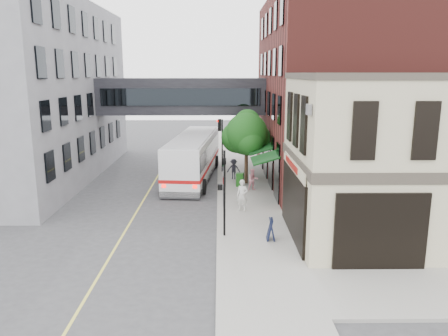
{
  "coord_description": "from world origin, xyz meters",
  "views": [
    {
      "loc": [
        0.13,
        -19.49,
        8.45
      ],
      "look_at": [
        0.39,
        3.13,
        3.5
      ],
      "focal_mm": 35.0,
      "sensor_mm": 36.0,
      "label": 1
    }
  ],
  "objects_px": {
    "pedestrian_a": "(242,195)",
    "sandwich_board": "(271,229)",
    "pedestrian_b": "(253,180)",
    "newspaper_box": "(240,180)",
    "bus": "(194,155)",
    "pedestrian_c": "(234,169)"
  },
  "relations": [
    {
      "from": "pedestrian_b",
      "to": "pedestrian_a",
      "type": "bearing_deg",
      "value": -117.3
    },
    {
      "from": "sandwich_board",
      "to": "pedestrian_b",
      "type": "bearing_deg",
      "value": 93.73
    },
    {
      "from": "pedestrian_a",
      "to": "pedestrian_b",
      "type": "distance_m",
      "value": 4.86
    },
    {
      "from": "pedestrian_a",
      "to": "sandwich_board",
      "type": "distance_m",
      "value": 4.99
    },
    {
      "from": "bus",
      "to": "pedestrian_b",
      "type": "height_order",
      "value": "bus"
    },
    {
      "from": "newspaper_box",
      "to": "sandwich_board",
      "type": "distance_m",
      "value": 10.7
    },
    {
      "from": "pedestrian_b",
      "to": "pedestrian_c",
      "type": "distance_m",
      "value": 3.63
    },
    {
      "from": "pedestrian_b",
      "to": "sandwich_board",
      "type": "height_order",
      "value": "pedestrian_b"
    },
    {
      "from": "pedestrian_a",
      "to": "sandwich_board",
      "type": "height_order",
      "value": "pedestrian_a"
    },
    {
      "from": "pedestrian_c",
      "to": "newspaper_box",
      "type": "distance_m",
      "value": 2.36
    },
    {
      "from": "bus",
      "to": "pedestrian_a",
      "type": "xyz_separation_m",
      "value": [
        3.48,
        -9.01,
        -0.81
      ]
    },
    {
      "from": "pedestrian_b",
      "to": "newspaper_box",
      "type": "relative_size",
      "value": 1.55
    },
    {
      "from": "bus",
      "to": "pedestrian_a",
      "type": "distance_m",
      "value": 9.7
    },
    {
      "from": "pedestrian_b",
      "to": "pedestrian_c",
      "type": "height_order",
      "value": "pedestrian_c"
    },
    {
      "from": "bus",
      "to": "newspaper_box",
      "type": "bearing_deg",
      "value": -41.39
    },
    {
      "from": "bus",
      "to": "pedestrian_a",
      "type": "height_order",
      "value": "bus"
    },
    {
      "from": "pedestrian_c",
      "to": "newspaper_box",
      "type": "relative_size",
      "value": 1.6
    },
    {
      "from": "bus",
      "to": "sandwich_board",
      "type": "distance_m",
      "value": 14.66
    },
    {
      "from": "pedestrian_c",
      "to": "newspaper_box",
      "type": "height_order",
      "value": "pedestrian_c"
    },
    {
      "from": "newspaper_box",
      "to": "pedestrian_a",
      "type": "bearing_deg",
      "value": -77.03
    },
    {
      "from": "sandwich_board",
      "to": "pedestrian_c",
      "type": "bearing_deg",
      "value": 99.06
    },
    {
      "from": "bus",
      "to": "newspaper_box",
      "type": "distance_m",
      "value": 4.99
    }
  ]
}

